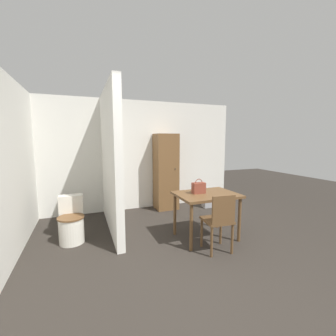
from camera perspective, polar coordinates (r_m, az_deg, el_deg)
ground_plane at (r=2.65m, az=10.22°, el=-30.59°), size 16.00×16.00×0.00m
wall_back at (r=5.28m, az=-8.85°, el=3.16°), size 4.98×0.12×2.50m
wall_left at (r=3.57m, az=-36.10°, el=-0.13°), size 0.12×4.31×2.50m
partition_wall at (r=4.12m, az=-14.49°, el=1.85°), size 0.12×2.03×2.50m
dining_table at (r=3.74m, az=9.72°, el=-7.81°), size 0.97×0.73×0.75m
wooden_chair at (r=3.36m, az=12.83°, el=-12.71°), size 0.41×0.41×0.87m
toilet at (r=3.99m, az=-23.33°, el=-12.69°), size 0.40×0.55×0.71m
handbag at (r=3.69m, az=7.79°, el=-4.99°), size 0.21×0.11×0.24m
wooden_cabinet at (r=5.22m, az=-0.57°, el=-0.94°), size 0.50×0.47×1.75m
space_heater at (r=5.55m, az=10.60°, el=-7.36°), size 0.36×0.17×0.46m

